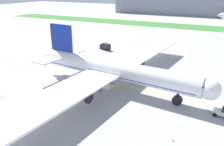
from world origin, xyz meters
TOP-DOWN VIEW (x-y plane):
  - ground_plane at (0.00, 0.00)m, footprint 600.00×600.00m
  - apron_taxi_line at (0.00, 2.53)m, footprint 280.00×0.36m
  - grass_median_strip at (0.00, 120.57)m, footprint 320.00×24.00m
  - airliner_foreground at (2.44, -0.00)m, footprint 56.11×90.49m
  - pushback_tug at (31.45, -2.82)m, footprint 5.61×2.76m
  - ground_crew_wingwalker_port at (-9.00, -23.23)m, footprint 0.45×0.47m
  - traffic_cone_near_nose at (-20.98, -18.64)m, footprint 0.36×0.36m
  - traffic_cone_port_wing at (23.66, -16.86)m, footprint 0.36×0.36m
  - service_truck_baggage_loader at (-19.88, 37.00)m, footprint 6.02×4.42m
  - terminal_building at (-24.19, 191.99)m, footprint 121.76×20.00m

SIDE VIEW (x-z plane):
  - ground_plane at x=0.00m, z-range 0.00..0.00m
  - apron_taxi_line at x=0.00m, z-range 0.00..0.01m
  - grass_median_strip at x=0.00m, z-range 0.00..0.10m
  - traffic_cone_near_nose at x=-20.98m, z-range -0.01..0.57m
  - traffic_cone_port_wing at x=23.66m, z-range -0.01..0.57m
  - ground_crew_wingwalker_port at x=-9.00m, z-range 0.17..1.76m
  - pushback_tug at x=31.45m, z-range -0.11..2.15m
  - service_truck_baggage_loader at x=-19.88m, z-range 0.11..3.09m
  - airliner_foreground at x=2.44m, z-range -2.68..14.04m
  - terminal_building at x=-24.19m, z-range 0.00..18.00m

